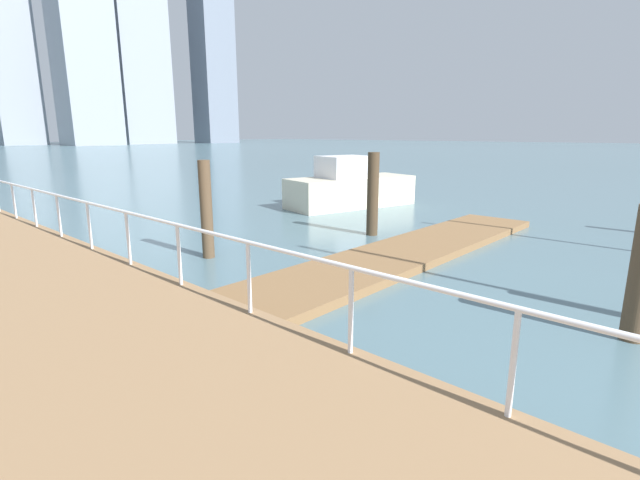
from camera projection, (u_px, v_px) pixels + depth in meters
ground_plane at (111, 215)px, 16.87m from camera, size 300.00×300.00×0.00m
floating_dock at (405, 253)px, 11.20m from camera, size 11.58×2.00×0.18m
boardwalk_railing at (210, 245)px, 7.11m from camera, size 0.06×24.28×1.08m
dock_piling_2 at (206, 210)px, 10.88m from camera, size 0.28×0.28×2.33m
dock_piling_4 at (373, 194)px, 13.33m from camera, size 0.33×0.33×2.41m
moored_boat_3 at (350, 187)px, 18.69m from camera, size 5.63×3.19×2.04m
skyline_tower_3 at (6, 37)px, 108.40m from camera, size 10.31×13.65×50.05m
skyline_tower_4 at (80, 18)px, 103.56m from camera, size 11.95×10.72×56.38m
skyline_tower_5 at (141, 60)px, 116.95m from camera, size 13.75×6.73×41.70m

